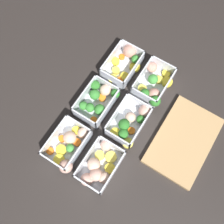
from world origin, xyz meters
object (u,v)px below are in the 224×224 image
object	(u,v)px
container_far_left	(153,85)
container_near_center	(98,100)
container_near_right	(69,146)
container_near_left	(125,62)
container_far_center	(130,122)
container_far_right	(99,167)

from	to	relation	value
container_far_left	container_near_center	bearing A→B (deg)	-41.69
container_near_right	container_far_left	bearing A→B (deg)	159.54
container_near_left	container_far_center	world-z (taller)	same
container_near_right	container_far_center	bearing A→B (deg)	144.49
container_near_center	container_near_right	distance (m)	0.19
container_near_right	container_far_right	distance (m)	0.12
container_near_right	container_far_left	distance (m)	0.37
container_near_left	container_far_right	distance (m)	0.40
container_near_left	container_far_center	xyz separation A→B (m)	(0.19, 0.14, 0.00)
container_near_left	container_far_right	size ratio (longest dim) A/B	1.02
container_far_left	container_far_right	world-z (taller)	same
container_far_center	container_near_right	bearing A→B (deg)	-35.51
container_near_left	container_far_center	size ratio (longest dim) A/B	1.02
container_far_center	container_far_right	distance (m)	0.19
container_near_left	container_near_center	world-z (taller)	same
container_far_left	container_far_right	size ratio (longest dim) A/B	0.95
container_near_center	container_far_left	distance (m)	0.21
container_near_center	container_far_right	xyz separation A→B (m)	(0.20, 0.13, -0.00)
container_far_left	container_near_left	bearing A→B (deg)	-101.90
container_far_right	container_far_center	bearing A→B (deg)	177.46
container_far_left	container_far_center	xyz separation A→B (m)	(0.17, 0.00, -0.00)
container_far_right	container_near_left	bearing A→B (deg)	-161.15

